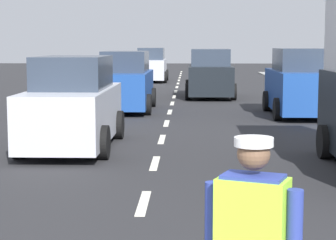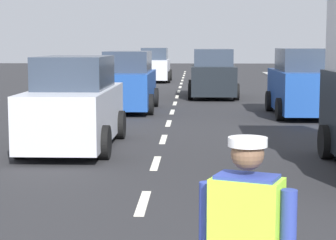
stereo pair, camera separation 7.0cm
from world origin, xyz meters
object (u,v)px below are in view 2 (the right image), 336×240
(car_outgoing_far, at_px, (213,75))
(car_oncoming_third, at_px, (155,66))
(car_parked_far, at_px, (302,85))
(car_oncoming_lead, at_px, (75,106))
(car_oncoming_second, at_px, (128,83))

(car_outgoing_far, relative_size, car_oncoming_third, 1.03)
(car_parked_far, xyz_separation_m, car_oncoming_lead, (-6.02, -6.37, -0.06))
(car_outgoing_far, bearing_deg, car_oncoming_third, 106.07)
(car_outgoing_far, bearing_deg, car_parked_far, -68.47)
(car_outgoing_far, xyz_separation_m, car_oncoming_third, (-3.16, 10.96, -0.02))
(car_oncoming_second, distance_m, car_oncoming_third, 16.27)
(car_oncoming_lead, bearing_deg, car_parked_far, 46.63)
(car_outgoing_far, xyz_separation_m, car_oncoming_lead, (-3.40, -13.02, -0.02))
(car_oncoming_third, distance_m, car_oncoming_lead, 23.98)
(car_oncoming_second, relative_size, car_parked_far, 1.00)
(car_oncoming_third, height_order, car_parked_far, car_parked_far)
(car_oncoming_third, distance_m, car_parked_far, 18.53)
(car_oncoming_second, xyz_separation_m, car_parked_far, (5.67, -1.33, 0.05))
(car_oncoming_second, xyz_separation_m, car_oncoming_lead, (-0.36, -7.70, -0.01))
(car_oncoming_third, relative_size, car_parked_far, 0.95)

